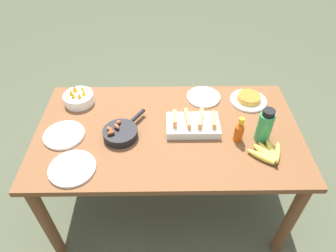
% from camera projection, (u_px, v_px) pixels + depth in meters
% --- Properties ---
extents(ground_plane, '(14.00, 14.00, 0.00)m').
position_uv_depth(ground_plane, '(168.00, 200.00, 2.32)').
color(ground_plane, '#474C38').
extents(dining_table, '(1.58, 0.88, 0.77)m').
position_uv_depth(dining_table, '(168.00, 142.00, 1.87)').
color(dining_table, brown).
rests_on(dining_table, ground_plane).
extents(banana_bunch, '(0.21, 0.21, 0.04)m').
position_uv_depth(banana_bunch, '(268.00, 154.00, 1.63)').
color(banana_bunch, gold).
rests_on(banana_bunch, dining_table).
extents(melon_tray, '(0.31, 0.19, 0.10)m').
position_uv_depth(melon_tray, '(193.00, 124.00, 1.78)').
color(melon_tray, silver).
rests_on(melon_tray, dining_table).
extents(skillet, '(0.24, 0.30, 0.08)m').
position_uv_depth(skillet, '(121.00, 133.00, 1.74)').
color(skillet, black).
rests_on(skillet, dining_table).
extents(frittata_plate_center, '(0.24, 0.24, 0.05)m').
position_uv_depth(frittata_plate_center, '(249.00, 99.00, 1.98)').
color(frittata_plate_center, white).
rests_on(frittata_plate_center, dining_table).
extents(empty_plate_near_front, '(0.22, 0.22, 0.02)m').
position_uv_depth(empty_plate_near_front, '(203.00, 97.00, 2.02)').
color(empty_plate_near_front, white).
rests_on(empty_plate_near_front, dining_table).
extents(empty_plate_far_left, '(0.24, 0.24, 0.02)m').
position_uv_depth(empty_plate_far_left, '(64.00, 135.00, 1.75)').
color(empty_plate_far_left, white).
rests_on(empty_plate_far_left, dining_table).
extents(empty_plate_far_right, '(0.25, 0.25, 0.02)m').
position_uv_depth(empty_plate_far_right, '(72.00, 168.00, 1.57)').
color(empty_plate_far_right, white).
rests_on(empty_plate_far_right, dining_table).
extents(fruit_bowl_mango, '(0.19, 0.19, 0.12)m').
position_uv_depth(fruit_bowl_mango, '(79.00, 98.00, 1.96)').
color(fruit_bowl_mango, white).
rests_on(fruit_bowl_mango, dining_table).
extents(water_bottle, '(0.09, 0.09, 0.21)m').
position_uv_depth(water_bottle, '(265.00, 126.00, 1.67)').
color(water_bottle, '#2D9351').
rests_on(water_bottle, dining_table).
extents(hot_sauce_bottle, '(0.05, 0.05, 0.16)m').
position_uv_depth(hot_sauce_bottle, '(239.00, 131.00, 1.69)').
color(hot_sauce_bottle, '#C64C0F').
rests_on(hot_sauce_bottle, dining_table).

